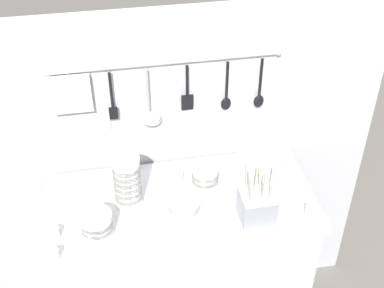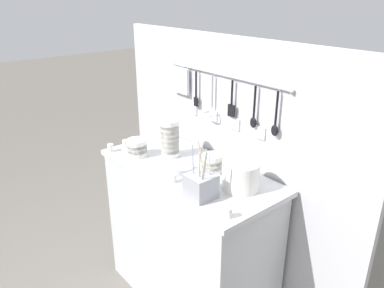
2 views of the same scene
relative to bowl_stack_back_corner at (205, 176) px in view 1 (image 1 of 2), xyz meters
The scene contains 14 objects.
counter 0.55m from the bowl_stack_back_corner, 149.00° to the right, with size 1.12×0.52×0.95m.
back_wall 0.30m from the bowl_stack_back_corner, 118.95° to the left, with size 1.92×0.11×1.67m.
bowl_stack_back_corner is the anchor object (origin of this frame).
bowl_stack_wide_centre 0.50m from the bowl_stack_back_corner, 156.62° to the right, with size 0.12×0.12×0.11m.
bowl_stack_tall_left 0.34m from the bowl_stack_back_corner, behind, with size 0.11×0.11×0.23m.
plate_stack 0.23m from the bowl_stack_back_corner, ahead, with size 0.19×0.19×0.15m.
steel_mixing_bowl 0.17m from the bowl_stack_back_corner, 133.16° to the right, with size 0.13×0.13×0.03m.
cutlery_caddy 0.28m from the bowl_stack_back_corner, 54.45° to the right, with size 0.13×0.13×0.28m.
cup_centre 0.12m from the bowl_stack_back_corner, 151.35° to the left, with size 0.04×0.04×0.05m.
cup_mid_row 0.45m from the bowl_stack_back_corner, 33.48° to the right, with size 0.04×0.04×0.05m.
cup_front_left 0.69m from the bowl_stack_back_corner, 154.58° to the right, with size 0.04×0.04×0.05m.
cup_edge_far 0.10m from the bowl_stack_back_corner, 73.86° to the right, with size 0.04×0.04×0.05m.
cup_beside_plates 0.65m from the bowl_stack_back_corner, 163.22° to the right, with size 0.04×0.04×0.05m.
cup_by_caddy 0.24m from the bowl_stack_back_corner, 100.48° to the right, with size 0.04×0.04×0.05m.
Camera 1 is at (-0.24, -1.59, 2.48)m, focal length 50.00 mm.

